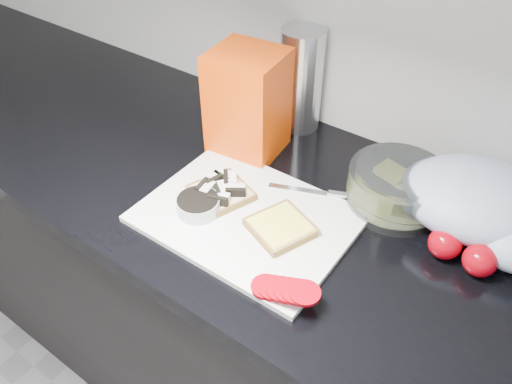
% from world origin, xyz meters
% --- Properties ---
extents(base_cabinet, '(3.50, 0.60, 0.86)m').
position_xyz_m(base_cabinet, '(0.00, 1.20, 0.43)').
color(base_cabinet, black).
rests_on(base_cabinet, ground).
extents(countertop, '(3.50, 0.64, 0.04)m').
position_xyz_m(countertop, '(0.00, 1.20, 0.88)').
color(countertop, black).
rests_on(countertop, base_cabinet).
extents(cutting_board, '(0.40, 0.30, 0.01)m').
position_xyz_m(cutting_board, '(-0.15, 1.11, 0.91)').
color(cutting_board, white).
rests_on(cutting_board, countertop).
extents(bread_left, '(0.14, 0.14, 0.03)m').
position_xyz_m(bread_left, '(-0.22, 1.13, 0.92)').
color(bread_left, beige).
rests_on(bread_left, cutting_board).
extents(bread_right, '(0.14, 0.14, 0.02)m').
position_xyz_m(bread_right, '(-0.07, 1.11, 0.92)').
color(bread_right, beige).
rests_on(bread_right, cutting_board).
extents(tomato_slices, '(0.13, 0.08, 0.03)m').
position_xyz_m(tomato_slices, '(0.02, 0.99, 0.93)').
color(tomato_slices, '#98030E').
rests_on(tomato_slices, cutting_board).
extents(knife, '(0.17, 0.08, 0.01)m').
position_xyz_m(knife, '(-0.06, 1.25, 0.91)').
color(knife, '#BBBABF').
rests_on(knife, cutting_board).
extents(seed_tub, '(0.09, 0.09, 0.04)m').
position_xyz_m(seed_tub, '(-0.23, 1.06, 0.92)').
color(seed_tub, '#AEB3B4').
rests_on(seed_tub, countertop).
extents(tub_lid, '(0.12, 0.12, 0.01)m').
position_xyz_m(tub_lid, '(-0.25, 1.24, 0.90)').
color(tub_lid, silver).
rests_on(tub_lid, countertop).
extents(glass_bowl, '(0.20, 0.20, 0.08)m').
position_xyz_m(glass_bowl, '(0.07, 1.32, 0.94)').
color(glass_bowl, silver).
rests_on(glass_bowl, countertop).
extents(bread_bag, '(0.16, 0.16, 0.24)m').
position_xyz_m(bread_bag, '(-0.29, 1.31, 1.02)').
color(bread_bag, '#DF3E03').
rests_on(bread_bag, countertop).
extents(steel_canister, '(0.10, 0.10, 0.24)m').
position_xyz_m(steel_canister, '(-0.25, 1.46, 1.02)').
color(steel_canister, silver).
rests_on(steel_canister, countertop).
extents(grocery_bag, '(0.34, 0.30, 0.13)m').
position_xyz_m(grocery_bag, '(0.23, 1.34, 0.96)').
color(grocery_bag, '#ABBCD3').
rests_on(grocery_bag, countertop).
extents(whole_tomatoes, '(0.12, 0.06, 0.06)m').
position_xyz_m(whole_tomatoes, '(0.23, 1.24, 0.93)').
color(whole_tomatoes, '#98030E').
rests_on(whole_tomatoes, countertop).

